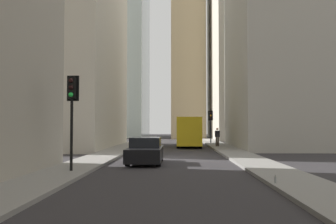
{
  "coord_description": "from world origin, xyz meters",
  "views": [
    {
      "loc": [
        -23.15,
        -0.31,
        2.04
      ],
      "look_at": [
        11.34,
        0.55,
        3.36
      ],
      "focal_mm": 38.75,
      "sensor_mm": 36.0,
      "label": 1
    }
  ],
  "objects_px": {
    "delivery_truck": "(188,132)",
    "traffic_light_midblock": "(211,119)",
    "traffic_light_foreground": "(72,100)",
    "discarded_bottle": "(275,180)",
    "pedestrian": "(217,136)",
    "sedan_black": "(145,151)"
  },
  "relations": [
    {
      "from": "delivery_truck",
      "to": "traffic_light_midblock",
      "type": "relative_size",
      "value": 1.79
    },
    {
      "from": "traffic_light_foreground",
      "to": "discarded_bottle",
      "type": "distance_m",
      "value": 8.86
    },
    {
      "from": "delivery_truck",
      "to": "pedestrian",
      "type": "distance_m",
      "value": 2.89
    },
    {
      "from": "traffic_light_foreground",
      "to": "traffic_light_midblock",
      "type": "relative_size",
      "value": 1.13
    },
    {
      "from": "traffic_light_midblock",
      "to": "discarded_bottle",
      "type": "relative_size",
      "value": 13.33
    },
    {
      "from": "traffic_light_foreground",
      "to": "discarded_bottle",
      "type": "xyz_separation_m",
      "value": [
        -3.18,
        -7.75,
        -2.88
      ]
    },
    {
      "from": "traffic_light_midblock",
      "to": "traffic_light_foreground",
      "type": "bearing_deg",
      "value": 161.83
    },
    {
      "from": "traffic_light_midblock",
      "to": "discarded_bottle",
      "type": "xyz_separation_m",
      "value": [
        -28.35,
        0.51,
        -2.53
      ]
    },
    {
      "from": "sedan_black",
      "to": "traffic_light_foreground",
      "type": "relative_size",
      "value": 1.06
    },
    {
      "from": "traffic_light_foreground",
      "to": "traffic_light_midblock",
      "type": "distance_m",
      "value": 26.49
    },
    {
      "from": "delivery_truck",
      "to": "traffic_light_foreground",
      "type": "xyz_separation_m",
      "value": [
        -19.6,
        5.59,
        1.67
      ]
    },
    {
      "from": "traffic_light_foreground",
      "to": "pedestrian",
      "type": "distance_m",
      "value": 20.4
    },
    {
      "from": "discarded_bottle",
      "to": "pedestrian",
      "type": "bearing_deg",
      "value": -1.32
    },
    {
      "from": "traffic_light_midblock",
      "to": "pedestrian",
      "type": "bearing_deg",
      "value": 179.92
    },
    {
      "from": "sedan_black",
      "to": "discarded_bottle",
      "type": "relative_size",
      "value": 15.93
    },
    {
      "from": "sedan_black",
      "to": "traffic_light_foreground",
      "type": "height_order",
      "value": "traffic_light_foreground"
    },
    {
      "from": "delivery_truck",
      "to": "traffic_light_midblock",
      "type": "distance_m",
      "value": 6.32
    },
    {
      "from": "sedan_black",
      "to": "pedestrian",
      "type": "relative_size",
      "value": 2.51
    },
    {
      "from": "sedan_black",
      "to": "delivery_truck",
      "type": "bearing_deg",
      "value": -10.37
    },
    {
      "from": "traffic_light_midblock",
      "to": "delivery_truck",
      "type": "bearing_deg",
      "value": 154.35
    },
    {
      "from": "traffic_light_foreground",
      "to": "sedan_black",
      "type": "bearing_deg",
      "value": -32.98
    },
    {
      "from": "delivery_truck",
      "to": "pedestrian",
      "type": "bearing_deg",
      "value": -111.55
    }
  ]
}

